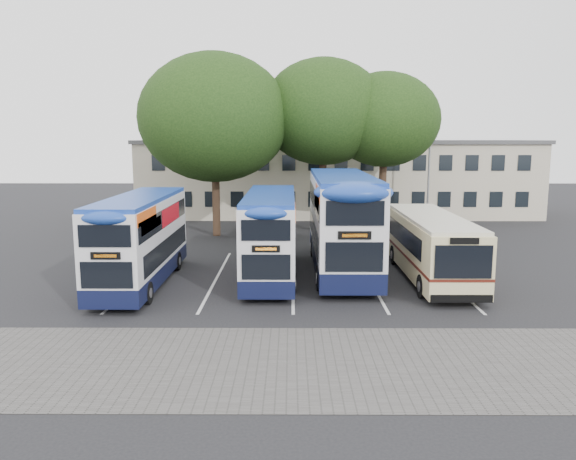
{
  "coord_description": "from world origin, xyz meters",
  "views": [
    {
      "loc": [
        -3.84,
        -20.16,
        6.36
      ],
      "look_at": [
        -3.97,
        5.0,
        2.23
      ],
      "focal_mm": 35.0,
      "sensor_mm": 36.0,
      "label": 1
    }
  ],
  "objects_px": {
    "tree_left": "(214,118)",
    "bus_dd_left": "(141,236)",
    "tree_mid": "(323,112)",
    "tree_right": "(384,120)",
    "bus_dd_mid": "(270,231)",
    "bus_single": "(430,243)",
    "lamp_post": "(430,156)",
    "bus_dd_right": "(341,218)"
  },
  "relations": [
    {
      "from": "tree_right",
      "to": "bus_dd_mid",
      "type": "relative_size",
      "value": 1.15
    },
    {
      "from": "bus_dd_mid",
      "to": "bus_single",
      "type": "bearing_deg",
      "value": -1.17
    },
    {
      "from": "bus_dd_left",
      "to": "lamp_post",
      "type": "bearing_deg",
      "value": 44.39
    },
    {
      "from": "tree_right",
      "to": "bus_dd_right",
      "type": "xyz_separation_m",
      "value": [
        -3.78,
        -11.29,
        -4.99
      ]
    },
    {
      "from": "tree_left",
      "to": "bus_dd_left",
      "type": "bearing_deg",
      "value": -97.58
    },
    {
      "from": "tree_mid",
      "to": "bus_dd_right",
      "type": "xyz_separation_m",
      "value": [
        0.29,
        -11.24,
        -5.5
      ]
    },
    {
      "from": "tree_left",
      "to": "tree_mid",
      "type": "bearing_deg",
      "value": 11.43
    },
    {
      "from": "lamp_post",
      "to": "bus_dd_mid",
      "type": "bearing_deg",
      "value": -126.15
    },
    {
      "from": "lamp_post",
      "to": "tree_right",
      "type": "xyz_separation_m",
      "value": [
        -3.62,
        -2.13,
        2.47
      ]
    },
    {
      "from": "lamp_post",
      "to": "bus_single",
      "type": "height_order",
      "value": "lamp_post"
    },
    {
      "from": "bus_dd_mid",
      "to": "bus_dd_left",
      "type": "bearing_deg",
      "value": -166.97
    },
    {
      "from": "tree_mid",
      "to": "tree_right",
      "type": "distance_m",
      "value": 4.1
    },
    {
      "from": "tree_right",
      "to": "bus_dd_left",
      "type": "bearing_deg",
      "value": -132.53
    },
    {
      "from": "bus_dd_mid",
      "to": "bus_single",
      "type": "relative_size",
      "value": 0.96
    },
    {
      "from": "lamp_post",
      "to": "tree_right",
      "type": "distance_m",
      "value": 4.88
    },
    {
      "from": "bus_dd_left",
      "to": "bus_dd_mid",
      "type": "distance_m",
      "value": 5.77
    },
    {
      "from": "lamp_post",
      "to": "tree_right",
      "type": "height_order",
      "value": "tree_right"
    },
    {
      "from": "tree_mid",
      "to": "bus_dd_left",
      "type": "xyz_separation_m",
      "value": [
        -8.7,
        -13.87,
        -5.93
      ]
    },
    {
      "from": "tree_right",
      "to": "bus_dd_mid",
      "type": "xyz_separation_m",
      "value": [
        -7.15,
        -12.62,
        -5.42
      ]
    },
    {
      "from": "lamp_post",
      "to": "tree_mid",
      "type": "bearing_deg",
      "value": -164.15
    },
    {
      "from": "bus_dd_left",
      "to": "bus_single",
      "type": "relative_size",
      "value": 0.96
    },
    {
      "from": "bus_dd_right",
      "to": "tree_mid",
      "type": "bearing_deg",
      "value": 91.48
    },
    {
      "from": "bus_dd_right",
      "to": "bus_single",
      "type": "height_order",
      "value": "bus_dd_right"
    },
    {
      "from": "bus_dd_left",
      "to": "bus_dd_right",
      "type": "xyz_separation_m",
      "value": [
        8.99,
        2.63,
        0.42
      ]
    },
    {
      "from": "tree_mid",
      "to": "tree_right",
      "type": "bearing_deg",
      "value": 0.74
    },
    {
      "from": "lamp_post",
      "to": "bus_dd_left",
      "type": "bearing_deg",
      "value": -135.61
    },
    {
      "from": "tree_left",
      "to": "tree_right",
      "type": "bearing_deg",
      "value": 7.57
    },
    {
      "from": "tree_right",
      "to": "bus_dd_left",
      "type": "height_order",
      "value": "tree_right"
    },
    {
      "from": "tree_mid",
      "to": "bus_dd_mid",
      "type": "xyz_separation_m",
      "value": [
        -3.08,
        -12.57,
        -5.93
      ]
    },
    {
      "from": "tree_mid",
      "to": "bus_single",
      "type": "distance_m",
      "value": 14.86
    },
    {
      "from": "tree_right",
      "to": "bus_dd_left",
      "type": "xyz_separation_m",
      "value": [
        -12.77,
        -13.92,
        -5.42
      ]
    },
    {
      "from": "bus_dd_right",
      "to": "tree_right",
      "type": "bearing_deg",
      "value": 71.5
    },
    {
      "from": "lamp_post",
      "to": "bus_dd_right",
      "type": "height_order",
      "value": "lamp_post"
    },
    {
      "from": "tree_right",
      "to": "bus_dd_mid",
      "type": "bearing_deg",
      "value": -119.53
    },
    {
      "from": "tree_right",
      "to": "bus_dd_right",
      "type": "bearing_deg",
      "value": -108.5
    },
    {
      "from": "lamp_post",
      "to": "bus_dd_left",
      "type": "xyz_separation_m",
      "value": [
        -16.39,
        -16.05,
        -2.94
      ]
    },
    {
      "from": "bus_single",
      "to": "bus_dd_left",
      "type": "bearing_deg",
      "value": -174.92
    },
    {
      "from": "bus_dd_left",
      "to": "bus_dd_right",
      "type": "bearing_deg",
      "value": 16.3
    },
    {
      "from": "tree_right",
      "to": "bus_dd_mid",
      "type": "height_order",
      "value": "tree_right"
    },
    {
      "from": "bus_dd_right",
      "to": "bus_dd_left",
      "type": "bearing_deg",
      "value": -163.7
    },
    {
      "from": "lamp_post",
      "to": "bus_dd_right",
      "type": "relative_size",
      "value": 0.81
    },
    {
      "from": "lamp_post",
      "to": "bus_single",
      "type": "bearing_deg",
      "value": -103.05
    }
  ]
}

